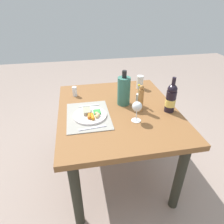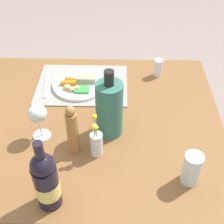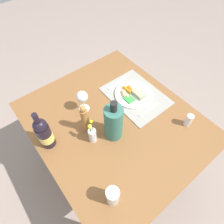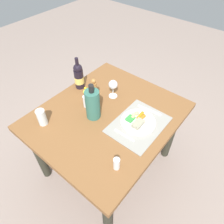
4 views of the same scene
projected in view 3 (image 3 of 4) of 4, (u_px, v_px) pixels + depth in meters
The scene contains 13 objects.
ground_plane at pixel (113, 163), 1.87m from camera, with size 8.00×8.00×0.00m, color gray.
dining_table at pixel (114, 129), 1.36m from camera, with size 1.15×0.99×0.74m.
placemat at pixel (136, 96), 1.39m from camera, with size 0.45×0.34×0.01m, color gray.
dinner_plate at pixel (133, 94), 1.38m from camera, with size 0.27×0.27×0.04m.
fork at pixel (149, 110), 1.31m from camera, with size 0.01×0.18×0.01m, color silver.
knife at pixel (118, 82), 1.47m from camera, with size 0.02×0.20×0.01m, color silver.
salt_shaker at pixel (189, 120), 1.21m from camera, with size 0.04×0.04×0.09m, color white.
pepper_mill at pixel (85, 119), 1.14m from camera, with size 0.04×0.04×0.23m.
wine_bottle at pixel (44, 133), 1.08m from camera, with size 0.08×0.08×0.30m.
cooler_bottle at pixel (114, 123), 1.11m from camera, with size 0.11×0.11×0.31m.
wine_glass at pixel (82, 97), 1.23m from camera, with size 0.08×0.08×0.16m.
water_tumbler at pixel (113, 196), 0.93m from camera, with size 0.07×0.07×0.13m.
flower_vase at pixel (92, 134), 1.13m from camera, with size 0.05×0.05×0.20m.
Camera 3 is at (-0.55, 0.45, 1.79)m, focal length 30.78 mm.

